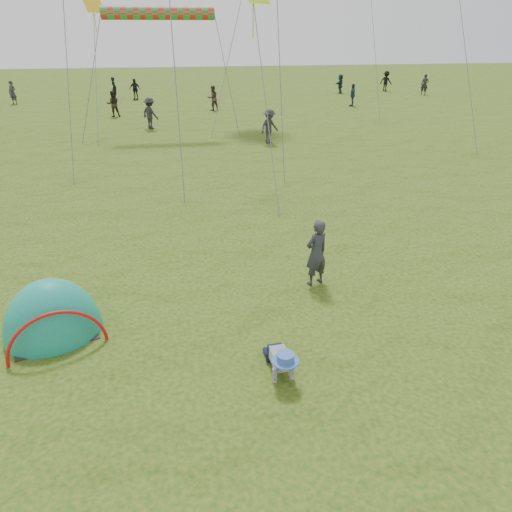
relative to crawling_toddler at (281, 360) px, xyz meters
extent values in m
plane|color=#18420D|center=(-0.65, -0.05, -0.31)|extent=(140.00, 140.00, 0.00)
ellipsoid|color=#127D76|center=(-4.01, 1.84, -0.31)|extent=(2.14, 1.95, 2.29)
imported|color=#2D2D35|center=(1.42, 2.87, 0.47)|extent=(0.67, 0.56, 1.55)
imported|color=#222029|center=(20.15, 33.36, 0.54)|extent=(0.74, 0.69, 1.70)
imported|color=black|center=(-5.45, 26.37, 0.51)|extent=(0.90, 0.77, 1.63)
imported|color=black|center=(17.95, 36.49, 0.56)|extent=(1.24, 1.26, 1.74)
imported|color=#2F2F34|center=(-13.62, 33.37, 0.55)|extent=(0.74, 0.63, 1.71)
imported|color=#2A3E47|center=(11.63, 28.16, 0.49)|extent=(0.63, 1.00, 1.59)
imported|color=#2A2A2F|center=(3.14, 17.07, 0.52)|extent=(1.24, 1.10, 1.66)
imported|color=#1D2D34|center=(13.24, 35.62, 0.49)|extent=(1.25, 1.48, 1.60)
imported|color=black|center=(-6.27, 34.89, 0.55)|extent=(0.63, 0.74, 1.72)
imported|color=#41332C|center=(1.20, 27.92, 0.53)|extent=(0.99, 0.88, 1.67)
imported|color=black|center=(-4.59, 34.41, 0.50)|extent=(1.03, 0.72, 1.62)
imported|color=#232428|center=(-2.90, 21.85, 0.56)|extent=(1.24, 1.25, 1.73)
cylinder|color=red|center=(-1.93, 20.55, 5.62)|extent=(5.61, 0.64, 0.64)
plane|color=gold|center=(-5.33, 22.58, 6.16)|extent=(1.22, 1.22, 1.00)
camera|label=1|loc=(-1.41, -5.84, 4.92)|focal=32.00mm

